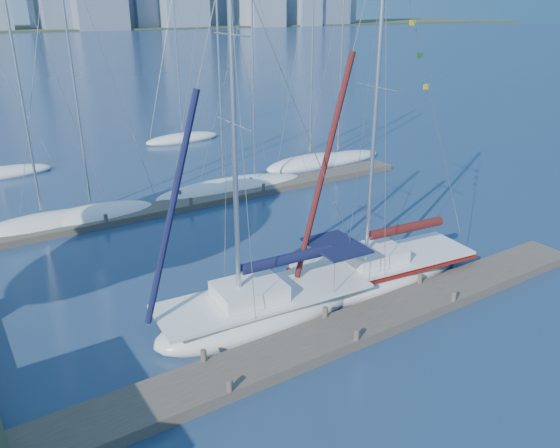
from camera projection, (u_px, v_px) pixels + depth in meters
ground at (340, 337)px, 19.89m from camera, size 700.00×700.00×0.00m
near_dock at (340, 332)px, 19.82m from camera, size 26.00×2.00×0.40m
far_dock at (201, 201)px, 33.30m from camera, size 30.00×1.80×0.36m
sailboat_navy at (264, 295)px, 20.72m from camera, size 9.15×3.61×13.69m
sailboat_maroon at (385, 255)px, 23.71m from camera, size 8.98×3.80×15.00m
bg_boat_0 at (44, 224)px, 29.43m from camera, size 7.65×4.04×15.81m
bg_boat_1 at (92, 215)px, 30.60m from camera, size 7.48×3.69×15.92m
bg_boat_2 at (224, 187)px, 35.37m from camera, size 9.58×5.91×15.94m
bg_boat_3 at (255, 185)px, 36.08m from camera, size 7.48×4.00×13.36m
bg_boat_4 at (310, 162)px, 40.99m from camera, size 7.98×4.71×15.66m
bg_boat_5 at (337, 159)px, 42.15m from camera, size 8.23×4.33×13.50m
bg_boat_7 at (183, 138)px, 48.71m from camera, size 7.14×3.75×12.57m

